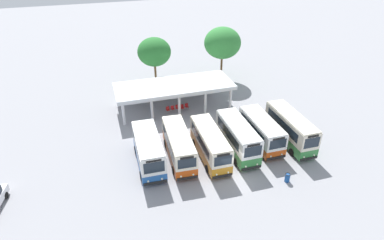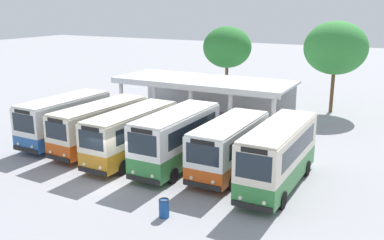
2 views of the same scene
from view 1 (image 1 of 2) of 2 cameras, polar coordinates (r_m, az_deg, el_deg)
name	(u,v)px [view 1 (image 1 of 2)]	position (r m, az deg, el deg)	size (l,w,h in m)	color
ground_plane	(230,175)	(32.89, 6.71, -9.45)	(180.00, 180.00, 0.00)	#939399
city_bus_nearest_orange	(148,150)	(33.19, -7.59, -5.14)	(2.63, 7.31, 3.28)	black
city_bus_second_in_row	(179,145)	(33.74, -2.33, -4.34)	(2.60, 7.90, 3.13)	black
city_bus_middle_cream	(210,143)	(33.88, 3.18, -4.10)	(2.38, 7.69, 3.22)	black
city_bus_fourth_amber	(238,137)	(35.00, 7.95, -2.90)	(2.41, 7.40, 3.45)	black
city_bus_fifth_blue	(261,130)	(36.86, 11.98, -1.75)	(2.44, 7.21, 3.10)	black
city_bus_far_end_green	(290,128)	(37.73, 16.76, -1.31)	(2.30, 7.91, 3.48)	black
terminal_canopy	(173,88)	(43.61, -3.30, 5.61)	(15.31, 5.89, 3.40)	silver
waiting_chair_end_by_column	(168,109)	(42.83, -4.24, 1.90)	(0.45, 0.45, 0.86)	slate
waiting_chair_second_from_end	(173,108)	(42.99, -3.41, 2.05)	(0.45, 0.45, 0.86)	slate
waiting_chair_middle_seat	(177,107)	(43.18, -2.60, 2.21)	(0.45, 0.45, 0.86)	slate
waiting_chair_fourth_seat	(182,107)	(43.23, -1.73, 2.26)	(0.45, 0.45, 0.86)	slate
waiting_chair_fifth_seat	(187,106)	(43.48, -0.94, 2.45)	(0.45, 0.45, 0.86)	slate
roadside_tree_behind_canopy	(154,52)	(48.54, -6.60, 11.69)	(4.85, 4.85, 7.52)	brown
roadside_tree_east_of_canopy	(223,43)	(51.11, 5.34, 13.22)	(5.58, 5.58, 8.23)	brown
litter_bin_apron	(287,178)	(32.93, 16.29, -9.60)	(0.49, 0.49, 0.90)	#19478C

